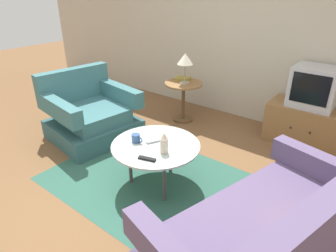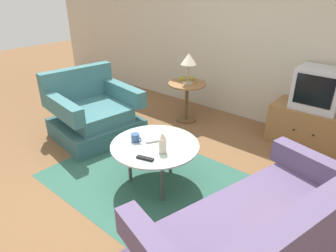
{
  "view_description": "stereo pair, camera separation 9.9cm",
  "coord_description": "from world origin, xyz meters",
  "px_view_note": "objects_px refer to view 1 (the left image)",
  "views": [
    {
      "loc": [
        1.7,
        -1.69,
        1.86
      ],
      "look_at": [
        0.03,
        0.45,
        0.55
      ],
      "focal_mm": 31.63,
      "sensor_mm": 36.0,
      "label": 1
    },
    {
      "loc": [
        1.78,
        -1.62,
        1.86
      ],
      "look_at": [
        0.03,
        0.45,
        0.55
      ],
      "focal_mm": 31.63,
      "sensor_mm": 36.0,
      "label": 2
    }
  ],
  "objects_px": {
    "vase": "(164,143)",
    "tv_stand": "(306,125)",
    "table_lamp": "(185,60)",
    "book": "(183,78)",
    "television": "(314,87)",
    "armchair": "(90,116)",
    "side_table": "(183,93)",
    "mug": "(136,138)",
    "tv_remote_dark": "(147,159)",
    "tv_remote_silver": "(154,141)",
    "couch": "(270,238)",
    "coffee_table": "(156,148)"
  },
  "relations": [
    {
      "from": "vase",
      "to": "tv_stand",
      "type": "bearing_deg",
      "value": 68.07
    },
    {
      "from": "tv_remote_dark",
      "to": "vase",
      "type": "bearing_deg",
      "value": -119.66
    },
    {
      "from": "table_lamp",
      "to": "vase",
      "type": "bearing_deg",
      "value": -60.94
    },
    {
      "from": "vase",
      "to": "tv_remote_silver",
      "type": "relative_size",
      "value": 1.24
    },
    {
      "from": "side_table",
      "to": "tv_remote_dark",
      "type": "height_order",
      "value": "side_table"
    },
    {
      "from": "table_lamp",
      "to": "book",
      "type": "bearing_deg",
      "value": 133.15
    },
    {
      "from": "television",
      "to": "mug",
      "type": "relative_size",
      "value": 4.03
    },
    {
      "from": "side_table",
      "to": "book",
      "type": "height_order",
      "value": "book"
    },
    {
      "from": "side_table",
      "to": "mug",
      "type": "xyz_separation_m",
      "value": [
        0.53,
        -1.54,
        0.08
      ]
    },
    {
      "from": "couch",
      "to": "table_lamp",
      "type": "bearing_deg",
      "value": 63.55
    },
    {
      "from": "coffee_table",
      "to": "tv_remote_silver",
      "type": "height_order",
      "value": "tv_remote_silver"
    },
    {
      "from": "mug",
      "to": "television",
      "type": "bearing_deg",
      "value": 60.14
    },
    {
      "from": "tv_stand",
      "to": "mug",
      "type": "bearing_deg",
      "value": -120.04
    },
    {
      "from": "armchair",
      "to": "book",
      "type": "xyz_separation_m",
      "value": [
        0.56,
        1.3,
        0.3
      ]
    },
    {
      "from": "vase",
      "to": "book",
      "type": "height_order",
      "value": "vase"
    },
    {
      "from": "tv_stand",
      "to": "couch",
      "type": "bearing_deg",
      "value": -80.85
    },
    {
      "from": "mug",
      "to": "vase",
      "type": "bearing_deg",
      "value": 2.02
    },
    {
      "from": "mug",
      "to": "book",
      "type": "relative_size",
      "value": 0.48
    },
    {
      "from": "mug",
      "to": "tv_remote_dark",
      "type": "xyz_separation_m",
      "value": [
        0.3,
        -0.18,
        -0.03
      ]
    },
    {
      "from": "side_table",
      "to": "television",
      "type": "relative_size",
      "value": 1.13
    },
    {
      "from": "couch",
      "to": "tv_remote_silver",
      "type": "height_order",
      "value": "couch"
    },
    {
      "from": "side_table",
      "to": "tv_remote_silver",
      "type": "distance_m",
      "value": 1.58
    },
    {
      "from": "table_lamp",
      "to": "tv_remote_dark",
      "type": "relative_size",
      "value": 2.59
    },
    {
      "from": "couch",
      "to": "tv_stand",
      "type": "xyz_separation_m",
      "value": [
        -0.34,
        2.11,
        -0.04
      ]
    },
    {
      "from": "table_lamp",
      "to": "tv_remote_silver",
      "type": "bearing_deg",
      "value": -65.67
    },
    {
      "from": "tv_remote_dark",
      "to": "book",
      "type": "distance_m",
      "value": 2.06
    },
    {
      "from": "television",
      "to": "vase",
      "type": "distance_m",
      "value": 2.07
    },
    {
      "from": "couch",
      "to": "side_table",
      "type": "relative_size",
      "value": 3.2
    },
    {
      "from": "vase",
      "to": "table_lamp",
      "type": "bearing_deg",
      "value": 119.06
    },
    {
      "from": "television",
      "to": "table_lamp",
      "type": "bearing_deg",
      "value": -165.8
    },
    {
      "from": "side_table",
      "to": "tv_remote_silver",
      "type": "height_order",
      "value": "side_table"
    },
    {
      "from": "armchair",
      "to": "vase",
      "type": "relative_size",
      "value": 5.51
    },
    {
      "from": "couch",
      "to": "tv_remote_silver",
      "type": "bearing_deg",
      "value": 91.58
    },
    {
      "from": "table_lamp",
      "to": "mug",
      "type": "bearing_deg",
      "value": -71.87
    },
    {
      "from": "television",
      "to": "tv_remote_silver",
      "type": "height_order",
      "value": "television"
    },
    {
      "from": "tv_stand",
      "to": "vase",
      "type": "height_order",
      "value": "vase"
    },
    {
      "from": "mug",
      "to": "book",
      "type": "xyz_separation_m",
      "value": [
        -0.63,
        1.66,
        0.09
      ]
    },
    {
      "from": "couch",
      "to": "mug",
      "type": "xyz_separation_m",
      "value": [
        -1.45,
        0.2,
        0.21
      ]
    },
    {
      "from": "mug",
      "to": "book",
      "type": "height_order",
      "value": "book"
    },
    {
      "from": "vase",
      "to": "tv_remote_dark",
      "type": "relative_size",
      "value": 1.23
    },
    {
      "from": "tv_remote_dark",
      "to": "table_lamp",
      "type": "bearing_deg",
      "value": -81.97
    },
    {
      "from": "table_lamp",
      "to": "book",
      "type": "xyz_separation_m",
      "value": [
        -0.13,
        0.14,
        -0.32
      ]
    },
    {
      "from": "side_table",
      "to": "book",
      "type": "distance_m",
      "value": 0.24
    },
    {
      "from": "tv_stand",
      "to": "armchair",
      "type": "bearing_deg",
      "value": -146.02
    },
    {
      "from": "tv_stand",
      "to": "television",
      "type": "xyz_separation_m",
      "value": [
        0.0,
        0.01,
        0.5
      ]
    },
    {
      "from": "television",
      "to": "table_lamp",
      "type": "relative_size",
      "value": 1.2
    },
    {
      "from": "armchair",
      "to": "television",
      "type": "bearing_deg",
      "value": 132.41
    },
    {
      "from": "vase",
      "to": "tv_remote_dark",
      "type": "distance_m",
      "value": 0.21
    },
    {
      "from": "couch",
      "to": "table_lamp",
      "type": "height_order",
      "value": "table_lamp"
    },
    {
      "from": "side_table",
      "to": "tv_remote_silver",
      "type": "bearing_deg",
      "value": -65.01
    }
  ]
}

